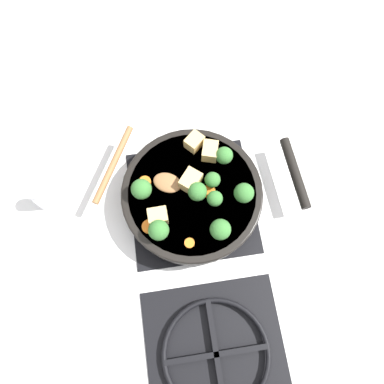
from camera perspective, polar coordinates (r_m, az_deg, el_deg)
name	(u,v)px	position (r m, az deg, el deg)	size (l,w,h in m)	color
ground_plane	(192,202)	(0.96, 0.00, -1.60)	(2.40, 2.40, 0.00)	white
front_burner_grate	(192,201)	(0.94, 0.00, -1.38)	(0.31, 0.31, 0.03)	black
rear_burner_grate	(216,354)	(0.90, 3.69, -23.42)	(0.31, 0.31, 0.03)	black
skillet_pan	(193,195)	(0.90, 0.15, -0.47)	(0.44, 0.34, 0.06)	black
wooden_spoon	(138,173)	(0.90, -8.24, 2.94)	(0.22, 0.20, 0.02)	olive
tofu_cube_center_large	(158,216)	(0.85, -5.22, -3.70)	(0.04, 0.03, 0.03)	#DBB770
tofu_cube_near_handle	(190,181)	(0.87, -0.27, 1.69)	(0.05, 0.04, 0.04)	#DBB770
tofu_cube_east_chunk	(210,151)	(0.90, 2.76, 6.25)	(0.04, 0.04, 0.04)	#DBB770
tofu_cube_west_chunk	(194,142)	(0.91, 0.35, 7.65)	(0.04, 0.03, 0.03)	#DBB770
broccoli_floret_near_spoon	(244,193)	(0.85, 7.92, -0.15)	(0.05, 0.05, 0.05)	#709956
broccoli_floret_center_top	(159,230)	(0.83, -5.10, -5.81)	(0.05, 0.05, 0.05)	#709956
broccoli_floret_east_rim	(213,180)	(0.86, 3.15, 1.86)	(0.04, 0.04, 0.04)	#709956
broccoli_floret_west_rim	(197,192)	(0.85, 0.82, 0.07)	(0.04, 0.04, 0.05)	#709956
broccoli_floret_north_edge	(141,189)	(0.86, -7.72, 0.44)	(0.05, 0.05, 0.05)	#709956
broccoli_floret_south_cluster	(224,156)	(0.89, 4.91, 5.55)	(0.04, 0.04, 0.05)	#709956
broccoli_floret_mid_floret	(220,230)	(0.82, 4.35, -5.72)	(0.05, 0.05, 0.05)	#709956
broccoli_floret_small_inner	(215,199)	(0.85, 3.49, -1.01)	(0.04, 0.04, 0.04)	#709956
carrot_slice_orange_thin	(145,182)	(0.89, -7.19, 1.56)	(0.03, 0.03, 0.01)	orange
carrot_slice_near_center	(189,243)	(0.84, -0.39, -7.77)	(0.02, 0.02, 0.01)	orange
carrot_slice_edge_slice	(209,192)	(0.88, 2.56, 0.04)	(0.03, 0.03, 0.01)	orange
carrot_slice_under_broccoli	(149,227)	(0.86, -6.55, -5.25)	(0.03, 0.03, 0.01)	orange
salt_shaker	(40,198)	(0.99, -22.16, -0.85)	(0.04, 0.04, 0.09)	white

